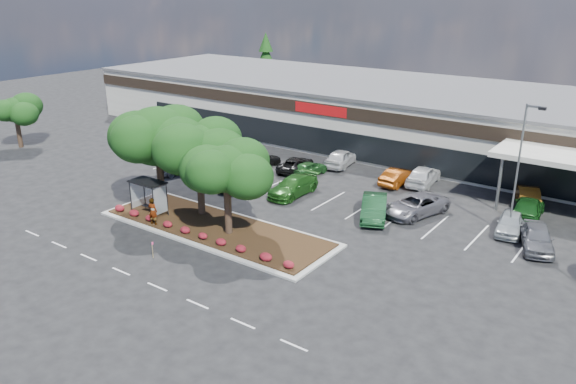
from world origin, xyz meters
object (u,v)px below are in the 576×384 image
Objects in this scene: survey_stake at (152,248)px; car_1 at (182,164)px; light_pole at (518,179)px; car_0 at (214,165)px.

car_1 is (-11.30, 13.55, 0.08)m from survey_stake.
car_1 is (-28.65, -3.45, -3.24)m from light_pole.
car_1 is at bearing 129.83° from survey_stake.
light_pole is 29.04m from car_1.
car_0 reaches higher than survey_stake.
car_0 is at bearing 43.54° from car_1.
light_pole is at bearing 23.44° from car_1.
light_pole reaches higher than car_1.
car_1 is (-2.74, -1.39, -0.02)m from car_0.
light_pole is 24.52m from survey_stake.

